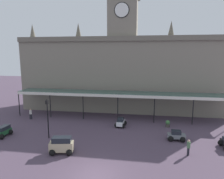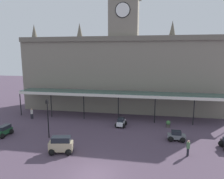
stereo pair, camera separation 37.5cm
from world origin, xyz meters
name	(u,v)px [view 2 (the right image)]	position (x,y,z in m)	size (l,w,h in m)	color
ground_plane	(94,176)	(0.00, 0.00, 0.00)	(140.00, 140.00, 0.00)	#4E3E4F
station_building	(124,71)	(0.00, 21.31, 7.11)	(35.85, 6.51, 20.46)	gray
entrance_canopy	(120,93)	(0.00, 15.83, 4.00)	(32.71, 3.26, 4.16)	#38564C
car_white_sedan	(121,123)	(0.74, 12.22, 0.50)	(1.65, 2.13, 1.19)	silver
car_beige_van	(61,146)	(-4.33, 3.33, 0.81)	(2.53, 1.88, 1.77)	tan
car_green_estate	(4,131)	(-13.25, 6.35, 0.56)	(1.64, 2.31, 1.27)	#1E512D
car_grey_sedan	(176,136)	(7.77, 8.54, 0.50)	(2.07, 1.54, 1.19)	slate
pedestrian_near_entrance	(188,147)	(8.42, 4.91, 0.91)	(0.34, 0.37, 1.67)	black
pedestrian_beside_cars	(32,113)	(-13.49, 13.14, 0.91)	(0.35, 0.34, 1.67)	black
victorian_lamppost	(48,114)	(-7.40, 6.74, 3.01)	(0.30, 0.30, 4.83)	black
planter_forecourt_centre	(168,124)	(7.25, 12.97, 0.49)	(0.60, 0.60, 0.96)	#47423D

